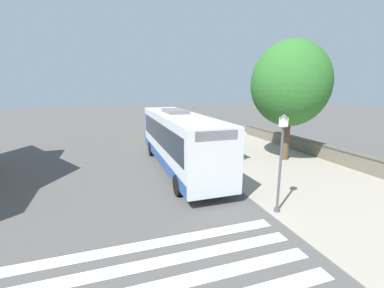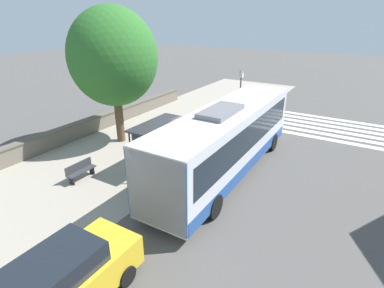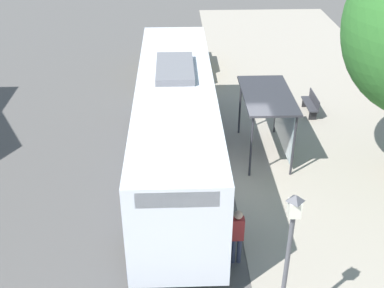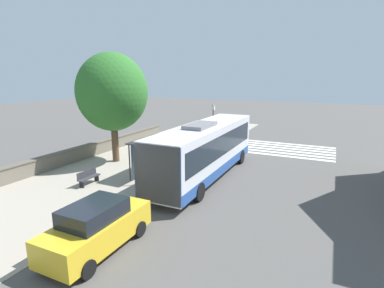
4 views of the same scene
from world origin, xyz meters
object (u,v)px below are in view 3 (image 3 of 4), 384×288
at_px(bus, 176,124).
at_px(parked_car_behind_bus, 183,54).
at_px(pedestrian, 237,233).
at_px(street_lamp_near, 288,259).
at_px(bench, 311,104).
at_px(bus_shelter, 271,104).

bearing_deg(bus, parked_car_behind_bus, -92.63).
height_order(pedestrian, street_lamp_near, street_lamp_near).
bearing_deg(street_lamp_near, pedestrian, -73.98).
height_order(pedestrian, parked_car_behind_bus, parked_car_behind_bus).
bearing_deg(bench, street_lamp_near, 72.31).
bearing_deg(pedestrian, parked_car_behind_bus, -85.35).
bearing_deg(street_lamp_near, bus, -72.10).
bearing_deg(bus_shelter, bench, -127.72).
bearing_deg(bus, bus_shelter, -161.85).
xyz_separation_m(street_lamp_near, parked_car_behind_bus, (1.82, -16.31, -1.48)).
bearing_deg(street_lamp_near, bus_shelter, -98.10).
bearing_deg(parked_car_behind_bus, pedestrian, 94.65).
bearing_deg(bench, bus, 36.14).
bearing_deg(bus_shelter, bus, 18.15).
distance_m(bus_shelter, street_lamp_near, 8.17).
xyz_separation_m(bus_shelter, pedestrian, (1.84, 5.68, -0.98)).
bearing_deg(pedestrian, bench, -115.83).
height_order(bench, parked_car_behind_bus, parked_car_behind_bus).
distance_m(bus_shelter, bench, 4.27).
xyz_separation_m(bench, parked_car_behind_bus, (5.40, -5.08, 0.44)).
bearing_deg(parked_car_behind_bus, street_lamp_near, 96.37).
distance_m(bus, parked_car_behind_bus, 9.40).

